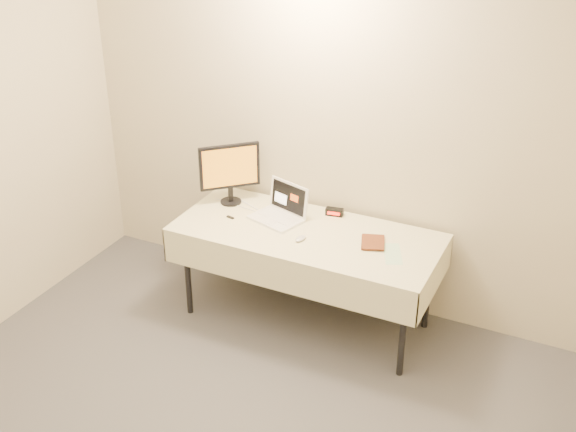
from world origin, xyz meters
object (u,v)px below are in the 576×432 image
at_px(laptop, 281,210).
at_px(table, 307,240).
at_px(monitor, 230,169).
at_px(book, 362,230).

bearing_deg(laptop, table, -6.28).
relative_size(monitor, book, 2.24).
relative_size(laptop, monitor, 0.91).
height_order(table, book, book).
height_order(laptop, book, laptop).
bearing_deg(table, laptop, 156.11).
xyz_separation_m(table, monitor, (-0.70, 0.17, 0.33)).
bearing_deg(laptop, monitor, -169.73).
bearing_deg(book, laptop, 152.44).
bearing_deg(book, monitor, 152.97).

